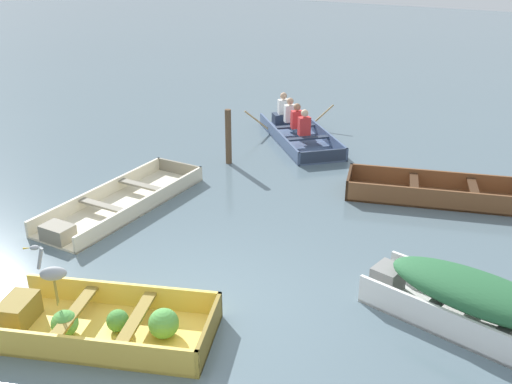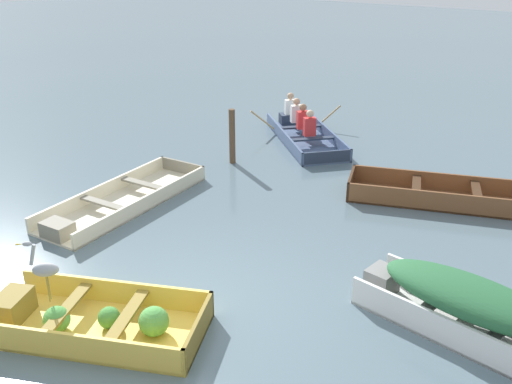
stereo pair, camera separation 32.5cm
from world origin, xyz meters
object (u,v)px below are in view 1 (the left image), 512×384
at_px(mooring_post, 228,137).
at_px(skiff_cream_far_moored, 118,204).
at_px(skiff_white_mid_moored, 474,299).
at_px(skiff_wooden_brown_near_moored, 451,194).
at_px(dinghy_yellow_foreground, 102,324).
at_px(rowboat_slate_blue_with_crew, 297,130).
at_px(heron_on_dinghy, 52,272).

bearing_deg(mooring_post, skiff_cream_far_moored, -96.84).
bearing_deg(skiff_white_mid_moored, skiff_cream_far_moored, 178.30).
bearing_deg(skiff_wooden_brown_near_moored, dinghy_yellow_foreground, -112.17).
bearing_deg(rowboat_slate_blue_with_crew, mooring_post, -100.68).
height_order(skiff_white_mid_moored, mooring_post, mooring_post).
height_order(dinghy_yellow_foreground, skiff_cream_far_moored, dinghy_yellow_foreground).
relative_size(dinghy_yellow_foreground, heron_on_dinghy, 3.52).
height_order(skiff_white_mid_moored, skiff_cream_far_moored, skiff_white_mid_moored).
bearing_deg(skiff_white_mid_moored, skiff_wooden_brown_near_moored, 108.11).
xyz_separation_m(skiff_wooden_brown_near_moored, skiff_cream_far_moored, (-5.07, -3.65, -0.04)).
xyz_separation_m(skiff_white_mid_moored, rowboat_slate_blue_with_crew, (-5.52, 5.59, -0.22)).
relative_size(skiff_white_mid_moored, heron_on_dinghy, 3.50).
xyz_separation_m(heron_on_dinghy, mooring_post, (-1.61, 6.07, -0.27)).
relative_size(skiff_cream_far_moored, heron_on_dinghy, 4.24).
xyz_separation_m(skiff_wooden_brown_near_moored, mooring_post, (-4.71, -0.61, 0.48)).
xyz_separation_m(skiff_wooden_brown_near_moored, skiff_white_mid_moored, (1.26, -3.84, 0.30)).
xyz_separation_m(skiff_white_mid_moored, heron_on_dinghy, (-4.35, -2.84, 0.45)).
bearing_deg(skiff_white_mid_moored, dinghy_yellow_foreground, -146.29).
height_order(skiff_wooden_brown_near_moored, skiff_cream_far_moored, skiff_wooden_brown_near_moored).
relative_size(dinghy_yellow_foreground, skiff_white_mid_moored, 1.01).
xyz_separation_m(skiff_cream_far_moored, heron_on_dinghy, (1.98, -3.03, 0.79)).
bearing_deg(dinghy_yellow_foreground, rowboat_slate_blue_with_crew, 101.39).
distance_m(skiff_wooden_brown_near_moored, rowboat_slate_blue_with_crew, 4.61).
bearing_deg(skiff_cream_far_moored, rowboat_slate_blue_with_crew, 81.47).
height_order(skiff_white_mid_moored, rowboat_slate_blue_with_crew, rowboat_slate_blue_with_crew).
bearing_deg(skiff_cream_far_moored, skiff_white_mid_moored, -1.70).
xyz_separation_m(rowboat_slate_blue_with_crew, heron_on_dinghy, (1.17, -8.42, 0.67)).
distance_m(skiff_wooden_brown_near_moored, mooring_post, 4.77).
bearing_deg(rowboat_slate_blue_with_crew, skiff_wooden_brown_near_moored, -22.28).
distance_m(dinghy_yellow_foreground, rowboat_slate_blue_with_crew, 8.33).
height_order(skiff_wooden_brown_near_moored, rowboat_slate_blue_with_crew, rowboat_slate_blue_with_crew).
bearing_deg(skiff_white_mid_moored, mooring_post, 151.55).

